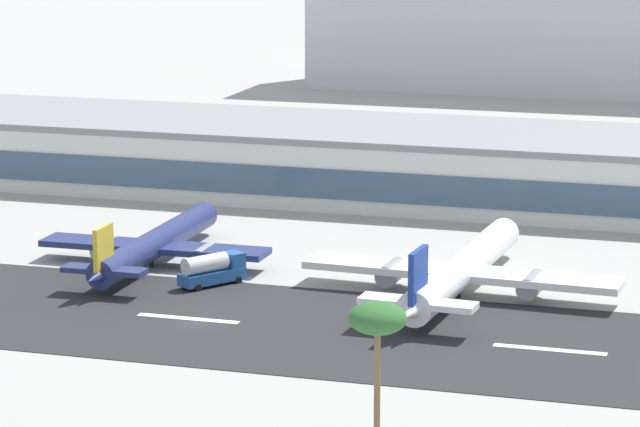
{
  "coord_description": "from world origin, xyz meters",
  "views": [
    {
      "loc": [
        65.71,
        -166.78,
        51.11
      ],
      "look_at": [
        4.21,
        33.03,
        5.98
      ],
      "focal_mm": 94.22,
      "sensor_mm": 36.0,
      "label": 1
    }
  ],
  "objects": [
    {
      "name": "ground_plane",
      "position": [
        0.0,
        0.0,
        0.0
      ],
      "size": [
        1400.0,
        1400.0,
        0.0
      ],
      "primitive_type": "plane",
      "color": "#9E9E99"
    },
    {
      "name": "terminal_building",
      "position": [
        4.25,
        74.5,
        5.31
      ],
      "size": [
        166.65,
        29.67,
        10.61
      ],
      "color": "silver",
      "rests_on": "ground_plane"
    },
    {
      "name": "airliner_navy_tail_gate_1",
      "position": [
        25.26,
        19.97,
        3.0
      ],
      "size": [
        38.21,
        45.16,
        9.42
      ],
      "rotation": [
        0.0,
        0.0,
        1.52
      ],
      "color": "white",
      "rests_on": "ground_plane"
    },
    {
      "name": "airliner_gold_tail_gate_0",
      "position": [
        -14.83,
        22.96,
        2.66
      ],
      "size": [
        29.67,
        39.98,
        8.35
      ],
      "rotation": [
        0.0,
        0.0,
        1.58
      ],
      "color": "navy",
      "rests_on": "ground_plane"
    },
    {
      "name": "distant_hotel_block",
      "position": [
        13.47,
        195.16,
        18.65
      ],
      "size": [
        117.81,
        24.33,
        37.3
      ],
      "primitive_type": "cube",
      "color": "#BCBCC1",
      "rests_on": "ground_plane"
    },
    {
      "name": "service_fuel_truck_0",
      "position": [
        -4.2,
        16.3,
        2.03
      ],
      "size": [
        6.87,
        8.52,
        3.95
      ],
      "rotation": [
        0.0,
        0.0,
        0.98
      ],
      "color": "#23569E",
      "rests_on": "ground_plane"
    },
    {
      "name": "runway_centreline_dash_4",
      "position": [
        -1.55,
        1.64,
        0.09
      ],
      "size": [
        12.0,
        1.2,
        0.01
      ],
      "primitive_type": "cube",
      "color": "white",
      "rests_on": "runway_strip"
    },
    {
      "name": "runway_centreline_dash_5",
      "position": [
        39.1,
        1.64,
        0.09
      ],
      "size": [
        12.0,
        1.2,
        0.01
      ],
      "primitive_type": "cube",
      "color": "white",
      "rests_on": "runway_strip"
    },
    {
      "name": "runway_strip",
      "position": [
        0.0,
        1.64,
        0.04
      ],
      "size": [
        800.0,
        33.64,
        0.08
      ],
      "primitive_type": "cube",
      "color": "#262628",
      "rests_on": "ground_plane"
    },
    {
      "name": "palm_tree_1",
      "position": [
        29.24,
        -31.27,
        11.26
      ],
      "size": [
        5.15,
        5.15,
        12.96
      ],
      "color": "brown",
      "rests_on": "ground_plane"
    }
  ]
}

